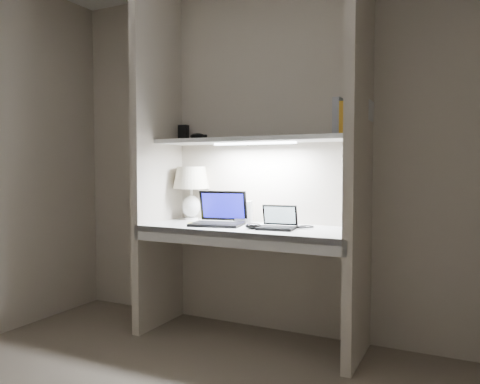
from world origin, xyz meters
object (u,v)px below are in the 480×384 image
Objects in this scene: laptop_netbook at (277,223)px; laptop_main at (219,217)px; book_row at (353,118)px; table_lamp at (191,184)px; speaker at (244,212)px.

laptop_main is at bearing 169.27° from laptop_netbook.
book_row is at bearing 1.19° from laptop_main.
speaker is at bearing -0.53° from table_lamp.
book_row is at bearing 19.92° from laptop_netbook.
table_lamp is at bearing 158.42° from laptop_netbook.
table_lamp is at bearing -179.67° from book_row.
laptop_netbook is 0.82m from book_row.
speaker is (0.44, -0.00, -0.19)m from table_lamp.
book_row is at bearing -13.39° from speaker.
book_row reaches higher than laptop_main.
laptop_main reaches higher than laptop_netbook.
book_row is (1.20, 0.01, 0.44)m from table_lamp.
laptop_netbook is at bearing -45.19° from speaker.
laptop_netbook is at bearing -14.67° from laptop_main.
table_lamp is 2.56× the size of speaker.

